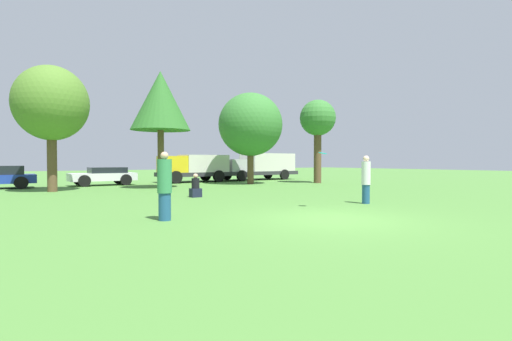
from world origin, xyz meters
TOP-DOWN VIEW (x-y plane):
  - ground_plane at (0.00, 0.00)m, footprint 120.00×120.00m
  - person_thrower at (-3.77, 2.32)m, footprint 0.38×0.38m
  - person_catcher at (3.69, 1.90)m, footprint 0.32×0.32m
  - frisbee at (1.43, 1.83)m, footprint 0.28×0.28m
  - bystander_sitting at (-0.37, 7.68)m, footprint 0.45×0.37m
  - tree_1 at (-5.12, 14.42)m, footprint 3.58×3.58m
  - tree_2 at (0.35, 13.81)m, footprint 3.39×3.39m
  - tree_3 at (6.76, 14.13)m, footprint 4.33×4.33m
  - tree_4 at (11.33, 12.42)m, footprint 2.54×2.54m
  - parked_car_white at (-1.81, 18.22)m, footprint 3.98×1.91m
  - delivery_truck_yellow at (4.60, 18.46)m, footprint 5.40×2.40m
  - delivery_truck_silver at (10.64, 18.58)m, footprint 6.79×2.58m

SIDE VIEW (x-z plane):
  - ground_plane at x=0.00m, z-range 0.00..0.00m
  - bystander_sitting at x=-0.37m, z-range -0.10..0.92m
  - parked_car_white at x=-1.81m, z-range 0.06..1.22m
  - person_catcher at x=3.69m, z-range 0.01..1.76m
  - person_thrower at x=-3.77m, z-range 0.00..1.80m
  - delivery_truck_yellow at x=4.60m, z-range 0.16..2.17m
  - delivery_truck_silver at x=10.64m, z-range 0.11..2.31m
  - frisbee at x=1.43m, z-range 1.77..1.85m
  - tree_3 at x=6.76m, z-range 0.93..7.09m
  - tree_1 at x=-5.12m, z-range 1.26..7.62m
  - tree_4 at x=11.33m, z-range 1.51..7.40m
  - tree_2 at x=0.35m, z-range 1.63..8.34m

